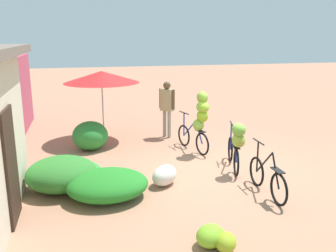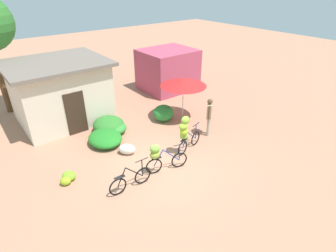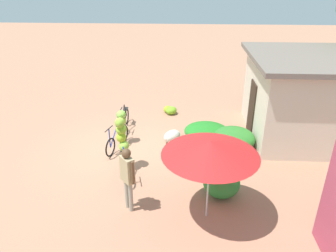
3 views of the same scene
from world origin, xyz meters
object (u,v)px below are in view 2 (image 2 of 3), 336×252
bicycle_leftmost (131,180)px  produce_sack (127,149)px  bicycle_near_pile (160,156)px  bicycle_center_loaded (185,132)px  shop_pink (168,70)px  building_low (60,91)px  banana_pile_on_ground (68,178)px  market_umbrella (183,82)px  person_vendor (209,113)px

bicycle_leftmost → produce_sack: (0.98, 1.91, -0.14)m
bicycle_near_pile → bicycle_center_loaded: size_ratio=0.93×
bicycle_near_pile → shop_pink: bearing=50.1°
building_low → banana_pile_on_ground: size_ratio=6.04×
building_low → shop_pink: 6.84m
building_low → bicycle_center_loaded: building_low is taller
market_umbrella → bicycle_center_loaded: market_umbrella is taller
bicycle_leftmost → person_vendor: size_ratio=0.90×
bicycle_leftmost → person_vendor: bearing=11.6°
shop_pink → produce_sack: (-5.94, -4.89, -1.03)m
bicycle_leftmost → bicycle_center_loaded: bearing=9.8°
bicycle_near_pile → produce_sack: size_ratio=2.30×
produce_sack → person_vendor: person_vendor is taller
bicycle_center_loaded → produce_sack: 2.50m
building_low → banana_pile_on_ground: 5.32m
market_umbrella → person_vendor: bearing=-94.8°
market_umbrella → person_vendor: 2.16m
bicycle_center_loaded → produce_sack: size_ratio=2.47×
bicycle_center_loaded → person_vendor: person_vendor is taller
shop_pink → person_vendor: (-2.23, -5.84, -0.15)m
building_low → banana_pile_on_ground: building_low is taller
shop_pink → produce_sack: shop_pink is taller
shop_pink → bicycle_center_loaded: shop_pink is taller
market_umbrella → bicycle_center_loaded: size_ratio=1.31×
building_low → bicycle_leftmost: building_low is taller
building_low → person_vendor: (4.60, -5.61, -0.42)m
market_umbrella → bicycle_near_pile: market_umbrella is taller
banana_pile_on_ground → building_low: bearing=71.1°
market_umbrella → bicycle_leftmost: size_ratio=1.41×
shop_pink → market_umbrella: bearing=-118.1°
market_umbrella → bicycle_center_loaded: (-1.97, -2.44, -0.96)m
bicycle_near_pile → person_vendor: size_ratio=0.91×
bicycle_center_loaded → person_vendor: size_ratio=0.97×
bicycle_leftmost → bicycle_center_loaded: 3.01m
market_umbrella → banana_pile_on_ground: size_ratio=3.03×
building_low → bicycle_near_pile: (1.22, -6.47, -0.79)m
market_umbrella → bicycle_leftmost: bearing=-148.8°
shop_pink → banana_pile_on_ground: 9.97m
market_umbrella → bicycle_near_pile: size_ratio=1.41×
shop_pink → produce_sack: 7.77m
building_low → bicycle_near_pile: building_low is taller
bicycle_near_pile → person_vendor: bearing=14.3°
building_low → produce_sack: bearing=-79.3°
banana_pile_on_ground → produce_sack: bearing=4.6°
bicycle_leftmost → bicycle_center_loaded: size_ratio=0.93×
bicycle_leftmost → bicycle_near_pile: (1.32, 0.10, 0.38)m
shop_pink → produce_sack: size_ratio=4.57×
banana_pile_on_ground → bicycle_near_pile: bearing=-29.0°
banana_pile_on_ground → person_vendor: 6.39m
shop_pink → bicycle_leftmost: size_ratio=1.99×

